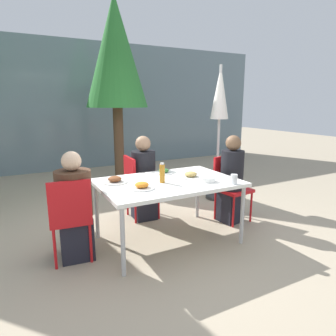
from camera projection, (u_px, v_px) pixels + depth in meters
name	position (u px, v px, depth m)	size (l,w,h in m)	color
ground_plane	(168.00, 240.00, 3.54)	(24.00, 24.00, 0.00)	tan
building_facade	(79.00, 106.00, 7.14)	(10.00, 0.20, 3.00)	slate
dining_table	(168.00, 185.00, 3.40)	(1.55, 1.04, 0.73)	white
chair_left	(70.00, 214.00, 2.97)	(0.44, 0.44, 0.88)	red
person_left	(75.00, 210.00, 3.06)	(0.36, 0.36, 1.13)	black
chair_right	(230.00, 183.00, 4.09)	(0.44, 0.44, 0.88)	red
person_right	(232.00, 181.00, 3.99)	(0.30, 0.30, 1.18)	black
chair_far	(137.00, 182.00, 4.12)	(0.41, 0.41, 0.88)	red
person_far	(144.00, 180.00, 4.10)	(0.33, 0.33, 1.16)	black
closed_umbrella	(220.00, 103.00, 4.75)	(0.36, 0.36, 2.17)	#333333
plate_0	(115.00, 180.00, 3.31)	(0.27, 0.27, 0.07)	white
plate_1	(142.00, 186.00, 3.08)	(0.26, 0.26, 0.07)	white
plate_2	(164.00, 172.00, 3.74)	(0.23, 0.23, 0.06)	white
plate_3	(191.00, 175.00, 3.53)	(0.27, 0.27, 0.07)	white
bottle	(162.00, 173.00, 3.30)	(0.06, 0.06, 0.22)	#B7751E
drinking_cup	(234.00, 179.00, 3.26)	(0.08, 0.08, 0.11)	white
salad_bowl	(208.00, 179.00, 3.36)	(0.18, 0.18, 0.05)	white
tree_behind_left	(116.00, 53.00, 5.75)	(1.21, 1.21, 3.61)	brown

